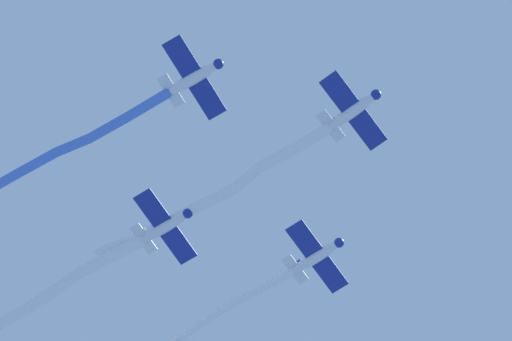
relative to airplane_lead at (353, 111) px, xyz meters
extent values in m
ellipsoid|color=silver|center=(-0.05, -0.10, -0.01)|extent=(2.79, 4.33, 0.90)
sphere|color=navy|center=(0.90, 1.78, -0.01)|extent=(1.03, 1.03, 0.76)
ellipsoid|color=#1E2847|center=(0.20, 0.39, 0.33)|extent=(1.03, 1.25, 0.48)
cube|color=navy|center=(0.02, 0.04, -0.13)|extent=(6.39, 4.22, 0.12)
cube|color=silver|center=(-0.88, -1.75, 0.07)|extent=(2.61, 1.88, 0.10)
cube|color=navy|center=(-0.84, -1.67, 0.54)|extent=(0.56, 0.95, 1.24)
cylinder|color=white|center=(-1.54, -3.38, -0.18)|extent=(1.97, 2.96, 1.27)
cylinder|color=white|center=(-2.51, -5.91, -0.15)|extent=(1.97, 2.73, 1.38)
cylinder|color=white|center=(-3.74, -8.30, 0.13)|extent=(2.36, 2.85, 1.21)
cylinder|color=white|center=(-4.93, -10.96, 0.16)|extent=(1.86, 3.18, 1.20)
cylinder|color=white|center=(-5.86, -13.73, 0.18)|extent=(1.97, 2.91, 1.25)
cylinder|color=white|center=(-6.74, -16.28, 0.43)|extent=(1.82, 2.77, 1.34)
cylinder|color=white|center=(-7.57, -19.07, 0.57)|extent=(1.74, 3.31, 0.91)
sphere|color=white|center=(-1.04, -2.06, -0.06)|extent=(0.86, 0.86, 0.86)
sphere|color=white|center=(-2.03, -4.71, -0.31)|extent=(0.86, 0.86, 0.86)
sphere|color=white|center=(-2.98, -7.11, 0.01)|extent=(0.86, 0.86, 0.86)
sphere|color=white|center=(-4.49, -9.50, 0.25)|extent=(0.86, 0.86, 0.86)
sphere|color=white|center=(-5.36, -12.43, 0.06)|extent=(0.86, 0.86, 0.86)
sphere|color=white|center=(-6.36, -15.03, 0.29)|extent=(0.86, 0.86, 0.86)
sphere|color=white|center=(-7.13, -17.53, 0.56)|extent=(0.86, 0.86, 0.86)
sphere|color=white|center=(-8.02, -20.60, 0.59)|extent=(0.86, 0.86, 0.86)
ellipsoid|color=silver|center=(-10.74, -4.44, -0.41)|extent=(2.63, 4.38, 0.90)
sphere|color=navy|center=(-9.87, -2.52, -0.41)|extent=(1.01, 1.01, 0.76)
ellipsoid|color=#1E2847|center=(-10.51, -3.94, -0.07)|extent=(1.00, 1.25, 0.48)
cube|color=navy|center=(-10.68, -4.30, -0.53)|extent=(6.45, 4.00, 0.12)
cube|color=silver|center=(-11.50, -6.12, -0.33)|extent=(2.62, 1.80, 0.10)
cube|color=navy|center=(-11.47, -6.04, 0.14)|extent=(0.52, 0.96, 1.24)
cylinder|color=white|center=(-12.27, -8.11, -0.40)|extent=(1.94, 3.58, 0.84)
cylinder|color=white|center=(-13.54, -11.18, -0.17)|extent=(2.06, 3.10, 1.17)
cylinder|color=white|center=(-15.05, -13.96, 0.35)|extent=(2.50, 3.13, 1.52)
sphere|color=white|center=(-11.65, -6.44, -0.46)|extent=(0.67, 0.67, 0.67)
sphere|color=white|center=(-12.90, -9.78, -0.35)|extent=(0.67, 0.67, 0.67)
sphere|color=white|center=(-14.19, -12.58, 0.01)|extent=(0.67, 0.67, 0.67)
sphere|color=white|center=(-15.92, -15.33, 0.70)|extent=(0.67, 0.67, 0.67)
ellipsoid|color=silver|center=(4.29, -10.79, 0.29)|extent=(2.35, 4.44, 0.90)
sphere|color=navy|center=(5.01, -8.82, 0.29)|extent=(0.98, 0.98, 0.76)
ellipsoid|color=#1E2847|center=(4.48, -10.27, 0.63)|extent=(0.94, 1.24, 0.48)
cube|color=navy|center=(4.34, -10.65, 0.17)|extent=(6.52, 3.60, 0.12)
cube|color=silver|center=(3.66, -12.52, 0.37)|extent=(2.64, 1.64, 0.10)
cube|color=navy|center=(3.69, -12.44, 0.84)|extent=(0.45, 0.98, 1.24)
cylinder|color=#4C75DB|center=(2.87, -14.47, 0.47)|extent=(2.21, 3.52, 1.37)
cylinder|color=#4C75DB|center=(1.59, -17.65, 0.87)|extent=(2.07, 3.43, 1.25)
cylinder|color=#4C75DB|center=(0.60, -20.63, 1.30)|extent=(1.76, 3.03, 1.50)
cylinder|color=#4C75DB|center=(-0.36, -23.64, 1.60)|extent=(1.90, 3.47, 0.90)
cylinder|color=#4C75DB|center=(-1.48, -26.79, 1.65)|extent=(1.81, 3.33, 0.75)
sphere|color=#4C75DB|center=(3.54, -12.85, 0.24)|extent=(0.73, 0.73, 0.73)
sphere|color=#4C75DB|center=(2.20, -16.08, 0.69)|extent=(0.73, 0.73, 0.73)
sphere|color=#4C75DB|center=(0.99, -19.23, 1.05)|extent=(0.73, 0.73, 0.73)
sphere|color=#4C75DB|center=(0.22, -22.03, 1.55)|extent=(0.73, 0.73, 0.73)
sphere|color=#4C75DB|center=(-0.93, -25.25, 1.66)|extent=(0.73, 0.73, 0.73)
ellipsoid|color=silver|center=(-6.40, -15.13, -0.21)|extent=(2.47, 4.42, 0.90)
sphere|color=navy|center=(-5.62, -13.18, -0.21)|extent=(0.99, 0.99, 0.76)
ellipsoid|color=#1E2847|center=(-6.20, -14.62, 0.13)|extent=(0.97, 1.24, 0.48)
cube|color=navy|center=(-6.34, -14.99, -0.33)|extent=(6.50, 3.77, 0.12)
cube|color=silver|center=(-7.09, -16.84, -0.13)|extent=(2.63, 1.71, 0.10)
cube|color=navy|center=(-7.05, -16.76, 0.34)|extent=(0.48, 0.97, 1.24)
cylinder|color=white|center=(-7.63, -18.47, -0.34)|extent=(1.85, 2.89, 1.23)
cylinder|color=white|center=(-8.46, -20.99, -0.45)|extent=(1.78, 2.72, 1.04)
cylinder|color=white|center=(-9.54, -23.38, -0.25)|extent=(2.37, 2.84, 1.59)
cylinder|color=white|center=(-10.64, -25.55, -0.06)|extent=(1.81, 2.35, 1.07)
cylinder|color=white|center=(-11.65, -27.80, 0.07)|extent=(2.19, 2.92, 1.47)
sphere|color=white|center=(-7.22, -17.17, -0.26)|extent=(0.92, 0.92, 0.92)
sphere|color=white|center=(-8.03, -19.78, -0.42)|extent=(0.92, 0.92, 0.92)
sphere|color=white|center=(-8.88, -22.20, -0.48)|extent=(0.92, 0.92, 0.92)
sphere|color=white|center=(-10.19, -24.57, -0.02)|extent=(0.92, 0.92, 0.92)
sphere|color=white|center=(-11.09, -26.54, -0.10)|extent=(0.92, 0.92, 0.92)
sphere|color=white|center=(-12.21, -29.07, 0.25)|extent=(0.92, 0.92, 0.92)
camera|label=1|loc=(22.88, -2.89, -69.59)|focal=71.81mm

